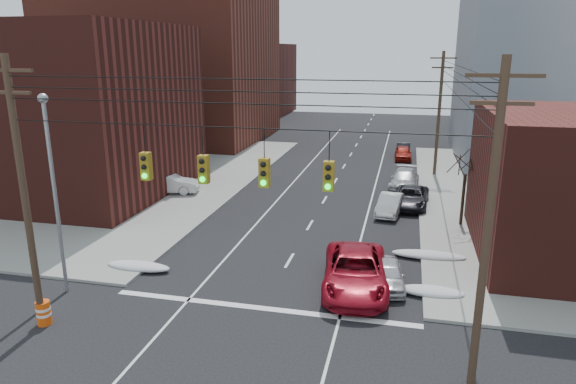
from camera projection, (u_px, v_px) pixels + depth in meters
The scene contains 26 objects.
sidewalk_nw at pixel (44, 172), 47.96m from camera, with size 40.00×40.00×0.15m, color gray.
building_brick_tall at pixel (165, 16), 62.99m from camera, with size 24.00×20.00×30.00m, color maroon.
building_brick_near at pixel (46, 110), 40.45m from camera, with size 20.00×16.00×13.00m, color #4E1D17.
building_brick_far at pixel (225, 79), 90.23m from camera, with size 22.00×18.00×12.00m, color #4E1D17.
building_glass at pixel (541, 50), 74.20m from camera, with size 20.00×18.00×22.00m, color gray.
utility_pole_left at pixel (24, 192), 19.86m from camera, with size 2.20×0.28×11.00m.
utility_pole_right at pixel (488, 225), 16.15m from camera, with size 2.20×0.28×11.00m.
utility_pole_far at pixel (439, 112), 45.23m from camera, with size 2.20×0.28×11.00m.
traffic_signals at pixel (233, 169), 17.59m from camera, with size 17.00×0.42×2.02m.
street_light at pixel (53, 179), 22.96m from camera, with size 0.44×0.44×9.32m.
bare_tree at pixel (463, 192), 32.79m from camera, with size 2.09×2.20×4.93m.
snow_nw at pixel (138, 266), 26.75m from camera, with size 3.50×1.08×0.42m, color silver.
snow_ne at pixel (431, 291), 23.99m from camera, with size 3.00×1.08×0.42m, color silver.
snow_east_far at pixel (428, 255), 28.21m from camera, with size 4.00×1.08×0.42m, color silver.
red_pickup at pixel (355, 271), 24.48m from camera, with size 2.98×6.47×1.80m, color maroon.
parked_car_a at pixel (388, 274), 24.82m from camera, with size 1.47×3.65×1.24m, color silver.
parked_car_b at pixel (390, 204), 35.75m from camera, with size 1.46×4.19×1.38m, color silver.
parked_car_c at pixel (411, 197), 37.42m from camera, with size 2.40×5.21×1.45m, color black.
parked_car_d at pixel (404, 180), 42.11m from camera, with size 2.21×5.44×1.58m, color #A2A3A7.
parked_car_e at pixel (403, 153), 53.31m from camera, with size 1.69×4.20×1.43m, color maroon.
parked_car_f at pixel (403, 150), 55.35m from camera, with size 1.43×4.09×1.35m, color black.
lot_car_a at pixel (168, 183), 40.40m from camera, with size 1.65×4.72×1.56m, color silver.
lot_car_b at pixel (155, 170), 45.23m from camera, with size 2.23×4.84×1.35m, color #BBBCC0.
lot_car_c at pixel (77, 182), 41.35m from camera, with size 1.78×4.39×1.27m, color black.
lot_car_d at pixel (155, 163), 48.33m from camera, with size 1.46×3.64×1.24m, color #A1A2A5.
construction_barrel at pixel (44, 313), 21.40m from camera, with size 0.63×0.63×1.04m.
Camera 1 is at (5.82, -13.30, 11.14)m, focal length 32.00 mm.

